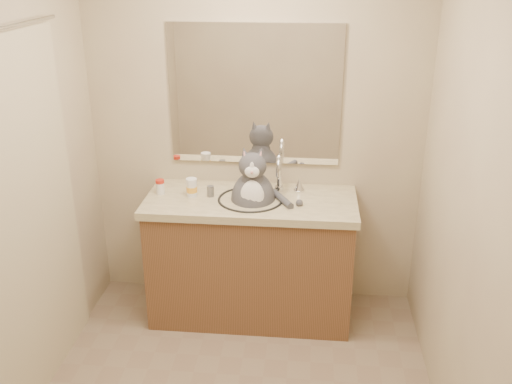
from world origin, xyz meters
TOP-DOWN VIEW (x-y plane):
  - room at (0.00, 0.00)m, footprint 2.22×2.52m
  - vanity at (0.00, 0.96)m, footprint 1.34×0.59m
  - mirror at (0.00, 1.24)m, footprint 1.10×0.02m
  - shower_curtain at (-1.05, 0.10)m, footprint 0.02×1.30m
  - cat at (0.02, 0.95)m, footprint 0.41×0.32m
  - pill_bottle_redcap at (-0.59, 0.99)m, footprint 0.06×0.06m
  - pill_bottle_orange at (-0.38, 0.97)m, footprint 0.08×0.08m
  - grey_canister at (-0.26, 0.97)m, footprint 0.06×0.06m

SIDE VIEW (x-z plane):
  - vanity at x=0.00m, z-range -0.12..1.00m
  - cat at x=0.02m, z-range 0.59..1.15m
  - grey_canister at x=-0.26m, z-range 0.85..0.92m
  - pill_bottle_redcap at x=-0.59m, z-range 0.85..0.95m
  - pill_bottle_orange at x=-0.38m, z-range 0.85..0.97m
  - shower_curtain at x=-1.05m, z-range 0.06..2.00m
  - room at x=0.00m, z-range -0.01..2.41m
  - mirror at x=0.00m, z-range 1.00..1.90m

